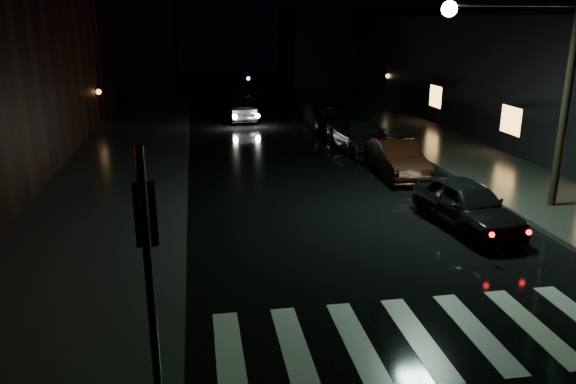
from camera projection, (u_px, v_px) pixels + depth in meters
name	position (u px, v px, depth m)	size (l,w,h in m)	color
ground	(299.00, 364.00, 9.89)	(120.00, 120.00, 0.00)	black
sidewalk_left	(112.00, 170.00, 22.29)	(6.00, 44.00, 0.15)	#282826
sidewalk_right	(465.00, 156.00, 24.63)	(4.00, 44.00, 0.15)	#282826
building_right	(562.00, 77.00, 28.64)	(10.00, 40.00, 6.00)	black
building_far_left	(96.00, 41.00, 49.57)	(14.00, 10.00, 8.00)	black
building_far_right	(358.00, 45.00, 53.47)	(14.00, 10.00, 7.00)	black
crosswalk	(447.00, 334.00, 10.83)	(9.00, 3.00, 0.01)	beige
signal_pole_corner	(167.00, 344.00, 7.73)	(0.68, 0.61, 4.20)	slate
utility_pole	(551.00, 63.00, 16.52)	(4.92, 0.44, 8.00)	black
parked_car_a	(467.00, 204.00, 16.21)	(1.65, 4.11, 1.40)	black
parked_car_b	(397.00, 158.00, 21.59)	(1.47, 4.22, 1.39)	black
parked_car_c	(359.00, 135.00, 25.75)	(2.09, 5.14, 1.49)	black
parked_car_d	(331.00, 116.00, 30.90)	(2.47, 5.35, 1.49)	black
oncoming_car	(239.00, 109.00, 33.47)	(1.47, 4.22, 1.39)	black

